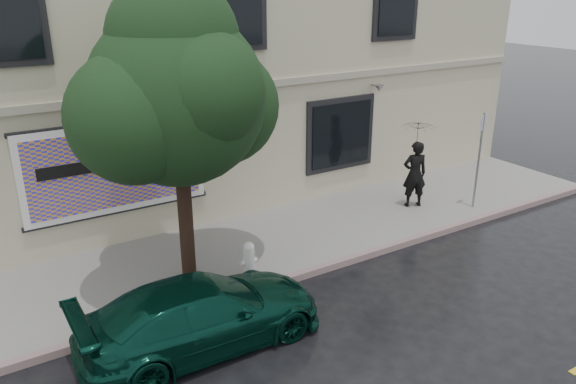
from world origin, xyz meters
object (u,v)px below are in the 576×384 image
car (202,314)px  pedestrian (415,174)px  street_tree (177,98)px  fire_hydrant (249,262)px

car → pedestrian: 7.96m
pedestrian → street_tree: (-6.90, -0.56, 2.91)m
pedestrian → fire_hydrant: bearing=33.7°
car → street_tree: bearing=-16.2°
car → street_tree: size_ratio=0.78×
street_tree → fire_hydrant: size_ratio=6.28×
street_tree → pedestrian: bearing=4.6°
fire_hydrant → pedestrian: bearing=20.3°
pedestrian → fire_hydrant: size_ratio=2.11×
car → fire_hydrant: car is taller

